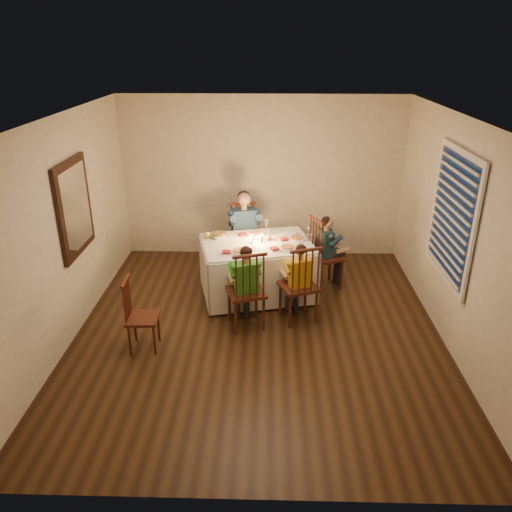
{
  "coord_description": "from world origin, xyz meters",
  "views": [
    {
      "loc": [
        0.12,
        -5.35,
        3.36
      ],
      "look_at": [
        -0.03,
        0.15,
        0.96
      ],
      "focal_mm": 35.0,
      "sensor_mm": 36.0,
      "label": 1
    }
  ],
  "objects_px": {
    "adult": "(245,271)",
    "child_yellow": "(297,319)",
    "chair_end": "(325,286)",
    "child_green": "(246,325)",
    "dining_table": "(257,258)",
    "serving_bowl": "(219,236)",
    "chair_adult": "(245,271)",
    "chair_near_right": "(297,319)",
    "child_teal": "(325,286)",
    "chair_near_left": "(246,325)",
    "chair_extra": "(146,347)"
  },
  "relations": [
    {
      "from": "chair_adult",
      "to": "chair_near_right",
      "type": "relative_size",
      "value": 1.0
    },
    {
      "from": "serving_bowl",
      "to": "chair_extra",
      "type": "bearing_deg",
      "value": -115.21
    },
    {
      "from": "chair_near_right",
      "to": "chair_end",
      "type": "relative_size",
      "value": 1.0
    },
    {
      "from": "child_teal",
      "to": "chair_end",
      "type": "bearing_deg",
      "value": -0.0
    },
    {
      "from": "child_yellow",
      "to": "child_green",
      "type": "bearing_deg",
      "value": -5.44
    },
    {
      "from": "chair_extra",
      "to": "chair_near_left",
      "type": "bearing_deg",
      "value": -68.53
    },
    {
      "from": "dining_table",
      "to": "chair_end",
      "type": "xyz_separation_m",
      "value": [
        1.0,
        0.27,
        -0.56
      ]
    },
    {
      "from": "chair_extra",
      "to": "serving_bowl",
      "type": "xyz_separation_m",
      "value": [
        0.74,
        1.57,
        0.82
      ]
    },
    {
      "from": "chair_end",
      "to": "chair_extra",
      "type": "relative_size",
      "value": 1.19
    },
    {
      "from": "dining_table",
      "to": "chair_near_right",
      "type": "xyz_separation_m",
      "value": [
        0.55,
        -0.7,
        -0.56
      ]
    },
    {
      "from": "chair_near_right",
      "to": "adult",
      "type": "relative_size",
      "value": 0.84
    },
    {
      "from": "adult",
      "to": "serving_bowl",
      "type": "relative_size",
      "value": 5.41
    },
    {
      "from": "dining_table",
      "to": "chair_end",
      "type": "distance_m",
      "value": 1.18
    },
    {
      "from": "chair_near_left",
      "to": "chair_extra",
      "type": "distance_m",
      "value": 1.28
    },
    {
      "from": "dining_table",
      "to": "serving_bowl",
      "type": "distance_m",
      "value": 0.63
    },
    {
      "from": "child_yellow",
      "to": "serving_bowl",
      "type": "height_order",
      "value": "serving_bowl"
    },
    {
      "from": "child_yellow",
      "to": "chair_extra",
      "type": "bearing_deg",
      "value": 0.43
    },
    {
      "from": "child_teal",
      "to": "serving_bowl",
      "type": "bearing_deg",
      "value": 71.56
    },
    {
      "from": "chair_near_right",
      "to": "chair_near_left",
      "type": "bearing_deg",
      "value": -5.44
    },
    {
      "from": "adult",
      "to": "chair_end",
      "type": "bearing_deg",
      "value": -34.44
    },
    {
      "from": "chair_end",
      "to": "child_yellow",
      "type": "distance_m",
      "value": 1.07
    },
    {
      "from": "chair_adult",
      "to": "adult",
      "type": "distance_m",
      "value": 0.0
    },
    {
      "from": "chair_end",
      "to": "serving_bowl",
      "type": "height_order",
      "value": "serving_bowl"
    },
    {
      "from": "chair_end",
      "to": "adult",
      "type": "xyz_separation_m",
      "value": [
        -1.21,
        0.48,
        0.0
      ]
    },
    {
      "from": "chair_adult",
      "to": "serving_bowl",
      "type": "distance_m",
      "value": 1.06
    },
    {
      "from": "chair_near_right",
      "to": "serving_bowl",
      "type": "distance_m",
      "value": 1.62
    },
    {
      "from": "adult",
      "to": "child_green",
      "type": "height_order",
      "value": "adult"
    },
    {
      "from": "chair_end",
      "to": "child_green",
      "type": "bearing_deg",
      "value": 113.83
    },
    {
      "from": "serving_bowl",
      "to": "dining_table",
      "type": "bearing_deg",
      "value": -17.78
    },
    {
      "from": "adult",
      "to": "child_yellow",
      "type": "distance_m",
      "value": 1.64
    },
    {
      "from": "child_yellow",
      "to": "adult",
      "type": "bearing_deg",
      "value": -83.05
    },
    {
      "from": "chair_end",
      "to": "child_teal",
      "type": "distance_m",
      "value": 0.0
    },
    {
      "from": "chair_adult",
      "to": "child_teal",
      "type": "xyz_separation_m",
      "value": [
        1.21,
        -0.48,
        0.0
      ]
    },
    {
      "from": "child_yellow",
      "to": "child_teal",
      "type": "relative_size",
      "value": 0.98
    },
    {
      "from": "chair_near_left",
      "to": "chair_near_right",
      "type": "xyz_separation_m",
      "value": [
        0.66,
        0.18,
        0.0
      ]
    },
    {
      "from": "dining_table",
      "to": "child_teal",
      "type": "height_order",
      "value": "dining_table"
    },
    {
      "from": "adult",
      "to": "child_teal",
      "type": "xyz_separation_m",
      "value": [
        1.21,
        -0.48,
        0.0
      ]
    },
    {
      "from": "adult",
      "to": "child_teal",
      "type": "bearing_deg",
      "value": -34.44
    },
    {
      "from": "adult",
      "to": "serving_bowl",
      "type": "xyz_separation_m",
      "value": [
        -0.34,
        -0.58,
        0.82
      ]
    },
    {
      "from": "chair_end",
      "to": "chair_near_left",
      "type": "bearing_deg",
      "value": 113.83
    },
    {
      "from": "chair_near_left",
      "to": "chair_near_right",
      "type": "distance_m",
      "value": 0.68
    },
    {
      "from": "chair_near_left",
      "to": "adult",
      "type": "relative_size",
      "value": 0.84
    },
    {
      "from": "chair_near_right",
      "to": "chair_extra",
      "type": "bearing_deg",
      "value": 0.43
    },
    {
      "from": "adult",
      "to": "child_yellow",
      "type": "height_order",
      "value": "adult"
    },
    {
      "from": "child_green",
      "to": "adult",
      "type": "bearing_deg",
      "value": -104.19
    },
    {
      "from": "chair_adult",
      "to": "child_yellow",
      "type": "relative_size",
      "value": 1.01
    },
    {
      "from": "dining_table",
      "to": "serving_bowl",
      "type": "height_order",
      "value": "serving_bowl"
    },
    {
      "from": "chair_adult",
      "to": "child_yellow",
      "type": "xyz_separation_m",
      "value": [
        0.76,
        -1.45,
        0.0
      ]
    },
    {
      "from": "chair_near_left",
      "to": "child_teal",
      "type": "bearing_deg",
      "value": -151.59
    },
    {
      "from": "chair_end",
      "to": "child_teal",
      "type": "xyz_separation_m",
      "value": [
        0.0,
        0.0,
        0.0
      ]
    }
  ]
}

